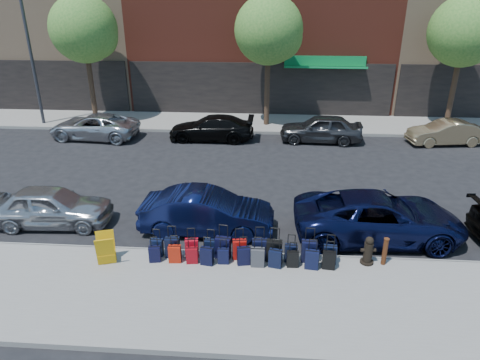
# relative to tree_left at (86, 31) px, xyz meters

# --- Properties ---
(ground) EXTENTS (120.00, 120.00, 0.00)m
(ground) POSITION_rel_tree_left_xyz_m (9.86, -9.50, -5.41)
(ground) COLOR black
(ground) RESTS_ON ground
(sidewalk_near) EXTENTS (60.00, 4.00, 0.15)m
(sidewalk_near) POSITION_rel_tree_left_xyz_m (9.86, -16.00, -5.34)
(sidewalk_near) COLOR gray
(sidewalk_near) RESTS_ON ground
(sidewalk_far) EXTENTS (60.00, 4.00, 0.15)m
(sidewalk_far) POSITION_rel_tree_left_xyz_m (9.86, 0.50, -5.34)
(sidewalk_far) COLOR gray
(sidewalk_far) RESTS_ON ground
(curb_near) EXTENTS (60.00, 0.08, 0.15)m
(curb_near) POSITION_rel_tree_left_xyz_m (9.86, -13.98, -5.34)
(curb_near) COLOR gray
(curb_near) RESTS_ON ground
(curb_far) EXTENTS (60.00, 0.08, 0.15)m
(curb_far) POSITION_rel_tree_left_xyz_m (9.86, -1.52, -5.34)
(curb_far) COLOR gray
(curb_far) RESTS_ON ground
(tree_left) EXTENTS (3.80, 3.80, 7.27)m
(tree_left) POSITION_rel_tree_left_xyz_m (0.00, 0.00, 0.00)
(tree_left) COLOR black
(tree_left) RESTS_ON sidewalk_far
(tree_center) EXTENTS (3.80, 3.80, 7.27)m
(tree_center) POSITION_rel_tree_left_xyz_m (10.50, 0.00, 0.00)
(tree_center) COLOR black
(tree_center) RESTS_ON sidewalk_far
(tree_right) EXTENTS (3.80, 3.80, 7.27)m
(tree_right) POSITION_rel_tree_left_xyz_m (21.00, 0.00, 0.00)
(tree_right) COLOR black
(tree_right) RESTS_ON sidewalk_far
(streetlight) EXTENTS (2.59, 0.18, 8.00)m
(streetlight) POSITION_rel_tree_left_xyz_m (-2.94, -0.70, -0.75)
(streetlight) COLOR #333338
(streetlight) RESTS_ON sidewalk_far
(suitcase_front_0) EXTENTS (0.37, 0.21, 0.87)m
(suitcase_front_0) POSITION_rel_tree_left_xyz_m (7.32, -14.31, -4.99)
(suitcase_front_0) COLOR black
(suitcase_front_0) RESTS_ON sidewalk_near
(suitcase_front_1) EXTENTS (0.42, 0.24, 1.01)m
(suitcase_front_1) POSITION_rel_tree_left_xyz_m (7.80, -14.35, -4.95)
(suitcase_front_1) COLOR black
(suitcase_front_1) RESTS_ON sidewalk_near
(suitcase_front_2) EXTENTS (0.41, 0.26, 0.94)m
(suitcase_front_2) POSITION_rel_tree_left_xyz_m (8.37, -14.31, -4.97)
(suitcase_front_2) COLOR #B00B19
(suitcase_front_2) RESTS_ON sidewalk_near
(suitcase_front_3) EXTENTS (0.38, 0.22, 0.88)m
(suitcase_front_3) POSITION_rel_tree_left_xyz_m (8.93, -14.25, -4.98)
(suitcase_front_3) COLOR black
(suitcase_front_3) RESTS_ON sidewalk_near
(suitcase_front_4) EXTENTS (0.48, 0.31, 1.07)m
(suitcase_front_4) POSITION_rel_tree_left_xyz_m (9.30, -14.29, -4.93)
(suitcase_front_4) COLOR black
(suitcase_front_4) RESTS_ON sidewalk_near
(suitcase_front_5) EXTENTS (0.43, 0.28, 0.97)m
(suitcase_front_5) POSITION_rel_tree_left_xyz_m (9.79, -14.29, -4.96)
(suitcase_front_5) COLOR #A30E0A
(suitcase_front_5) RESTS_ON sidewalk_near
(suitcase_front_6) EXTENTS (0.46, 0.28, 1.06)m
(suitcase_front_6) POSITION_rel_tree_left_xyz_m (10.38, -14.31, -4.93)
(suitcase_front_6) COLOR black
(suitcase_front_6) RESTS_ON sidewalk_near
(suitcase_front_7) EXTENTS (0.46, 0.28, 1.06)m
(suitcase_front_7) POSITION_rel_tree_left_xyz_m (10.81, -14.34, -4.93)
(suitcase_front_7) COLOR black
(suitcase_front_7) RESTS_ON sidewalk_near
(suitcase_front_8) EXTENTS (0.37, 0.22, 0.87)m
(suitcase_front_8) POSITION_rel_tree_left_xyz_m (11.30, -14.34, -4.99)
(suitcase_front_8) COLOR black
(suitcase_front_8) RESTS_ON sidewalk_near
(suitcase_front_9) EXTENTS (0.46, 0.27, 1.08)m
(suitcase_front_9) POSITION_rel_tree_left_xyz_m (11.82, -14.30, -4.92)
(suitcase_front_9) COLOR black
(suitcase_front_9) RESTS_ON sidewalk_near
(suitcase_front_10) EXTENTS (0.39, 0.23, 0.91)m
(suitcase_front_10) POSITION_rel_tree_left_xyz_m (12.42, -14.34, -4.98)
(suitcase_front_10) COLOR black
(suitcase_front_10) RESTS_ON sidewalk_near
(suitcase_back_0) EXTENTS (0.36, 0.24, 0.79)m
(suitcase_back_0) POSITION_rel_tree_left_xyz_m (7.33, -14.63, -5.01)
(suitcase_back_0) COLOR black
(suitcase_back_0) RESTS_ON sidewalk_near
(suitcase_back_1) EXTENTS (0.37, 0.23, 0.85)m
(suitcase_back_1) POSITION_rel_tree_left_xyz_m (7.92, -14.61, -5.00)
(suitcase_back_1) COLOR #AB1D0B
(suitcase_back_1) RESTS_ON sidewalk_near
(suitcase_back_2) EXTENTS (0.35, 0.23, 0.80)m
(suitcase_back_2) POSITION_rel_tree_left_xyz_m (8.43, -14.62, -5.01)
(suitcase_back_2) COLOR maroon
(suitcase_back_2) RESTS_ON sidewalk_near
(suitcase_back_3) EXTENTS (0.39, 0.27, 0.87)m
(suitcase_back_3) POSITION_rel_tree_left_xyz_m (8.87, -14.66, -4.99)
(suitcase_back_3) COLOR black
(suitcase_back_3) RESTS_ON sidewalk_near
(suitcase_back_4) EXTENTS (0.33, 0.20, 0.77)m
(suitcase_back_4) POSITION_rel_tree_left_xyz_m (9.34, -14.58, -5.02)
(suitcase_back_4) COLOR black
(suitcase_back_4) RESTS_ON sidewalk_near
(suitcase_back_5) EXTENTS (0.40, 0.28, 0.88)m
(suitcase_back_5) POSITION_rel_tree_left_xyz_m (9.93, -14.58, -4.99)
(suitcase_back_5) COLOR black
(suitcase_back_5) RESTS_ON sidewalk_near
(suitcase_back_6) EXTENTS (0.39, 0.22, 0.92)m
(suitcase_back_6) POSITION_rel_tree_left_xyz_m (10.34, -14.64, -4.98)
(suitcase_back_6) COLOR #3B3C41
(suitcase_back_6) RESTS_ON sidewalk_near
(suitcase_back_7) EXTENTS (0.40, 0.28, 0.88)m
(suitcase_back_7) POSITION_rel_tree_left_xyz_m (10.84, -14.65, -4.99)
(suitcase_back_7) COLOR black
(suitcase_back_7) RESTS_ON sidewalk_near
(suitcase_back_8) EXTENTS (0.33, 0.20, 0.78)m
(suitcase_back_8) POSITION_rel_tree_left_xyz_m (11.34, -14.60, -5.02)
(suitcase_back_8) COLOR black
(suitcase_back_8) RESTS_ON sidewalk_near
(suitcase_back_9) EXTENTS (0.41, 0.27, 0.91)m
(suitcase_back_9) POSITION_rel_tree_left_xyz_m (11.88, -14.65, -4.98)
(suitcase_back_9) COLOR black
(suitcase_back_9) RESTS_ON sidewalk_near
(suitcase_back_10) EXTENTS (0.38, 0.25, 0.86)m
(suitcase_back_10) POSITION_rel_tree_left_xyz_m (12.36, -14.62, -4.99)
(suitcase_back_10) COLOR black
(suitcase_back_10) RESTS_ON sidewalk_near
(fire_hydrant) EXTENTS (0.44, 0.39, 0.86)m
(fire_hydrant) POSITION_rel_tree_left_xyz_m (13.51, -14.27, -4.86)
(fire_hydrant) COLOR black
(fire_hydrant) RESTS_ON sidewalk_near
(bollard) EXTENTS (0.16, 0.16, 0.85)m
(bollard) POSITION_rel_tree_left_xyz_m (13.98, -14.29, -4.82)
(bollard) COLOR #38190C
(bollard) RESTS_ON sidewalk_near
(display_rack) EXTENTS (0.67, 0.70, 0.92)m
(display_rack) POSITION_rel_tree_left_xyz_m (5.96, -14.80, -4.81)
(display_rack) COLOR #D69B0B
(display_rack) RESTS_ON sidewalk_near
(car_near_0) EXTENTS (4.15, 1.85, 1.39)m
(car_near_0) POSITION_rel_tree_left_xyz_m (3.19, -12.45, -4.72)
(car_near_0) COLOR #B9BBC1
(car_near_0) RESTS_ON ground
(car_near_1) EXTENTS (4.44, 1.66, 1.45)m
(car_near_1) POSITION_rel_tree_left_xyz_m (8.59, -12.56, -4.69)
(car_near_1) COLOR #0E153D
(car_near_1) RESTS_ON ground
(car_near_2) EXTENTS (5.51, 2.70, 1.50)m
(car_near_2) POSITION_rel_tree_left_xyz_m (14.16, -12.53, -4.66)
(car_near_2) COLOR #0C1135
(car_near_2) RESTS_ON ground
(car_far_0) EXTENTS (4.99, 2.59, 1.34)m
(car_far_0) POSITION_rel_tree_left_xyz_m (0.94, -2.93, -4.74)
(car_far_0) COLOR silver
(car_far_0) RESTS_ON ground
(car_far_1) EXTENTS (4.61, 1.91, 1.33)m
(car_far_1) POSITION_rel_tree_left_xyz_m (7.42, -2.75, -4.75)
(car_far_1) COLOR black
(car_far_1) RESTS_ON ground
(car_far_2) EXTENTS (4.41, 1.95, 1.48)m
(car_far_2) POSITION_rel_tree_left_xyz_m (13.32, -2.65, -4.67)
(car_far_2) COLOR #363739
(car_far_2) RESTS_ON ground
(car_far_3) EXTENTS (4.02, 1.85, 1.28)m
(car_far_3) POSITION_rel_tree_left_xyz_m (19.85, -2.62, -4.77)
(car_far_3) COLOR tan
(car_far_3) RESTS_ON ground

